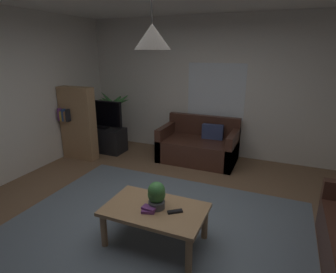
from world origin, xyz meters
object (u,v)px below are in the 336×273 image
object	(u,v)px
potted_palm_corner	(115,119)
bookshelf_corner	(78,123)
book_on_table_0	(149,210)
book_on_table_1	(149,208)
tv	(101,114)
tv_stand	(104,139)
coffee_table	(155,213)
pendant_lamp	(152,37)
potted_plant_on_table	(157,194)
remote_on_table_0	(175,212)
couch_under_window	(199,147)

from	to	relation	value
potted_palm_corner	bookshelf_corner	distance (m)	1.01
book_on_table_0	book_on_table_1	bearing A→B (deg)	39.93
book_on_table_0	tv	bearing A→B (deg)	134.09
tv_stand	tv	bearing A→B (deg)	-90.00
coffee_table	pendant_lamp	world-z (taller)	pendant_lamp
book_on_table_1	potted_plant_on_table	size ratio (longest dim) A/B	0.50
book_on_table_1	tv	bearing A→B (deg)	134.20
potted_palm_corner	remote_on_table_0	bearing A→B (deg)	-47.08
remote_on_table_0	pendant_lamp	distance (m)	1.74
book_on_table_1	tv_stand	xyz separation A→B (m)	(-2.24, 2.32, -0.22)
book_on_table_0	potted_plant_on_table	world-z (taller)	potted_plant_on_table
potted_palm_corner	book_on_table_1	bearing A→B (deg)	-51.07
couch_under_window	book_on_table_1	distance (m)	2.61
coffee_table	remote_on_table_0	bearing A→B (deg)	0.53
coffee_table	tv	size ratio (longest dim) A/B	1.16
book_on_table_1	pendant_lamp	bearing A→B (deg)	71.53
book_on_table_0	remote_on_table_0	distance (m)	0.28
tv_stand	tv	distance (m)	0.55
book_on_table_0	tv	world-z (taller)	tv
coffee_table	book_on_table_1	world-z (taller)	book_on_table_1
couch_under_window	coffee_table	world-z (taller)	couch_under_window
book_on_table_0	tv_stand	size ratio (longest dim) A/B	0.15
bookshelf_corner	pendant_lamp	xyz separation A→B (m)	(2.45, -1.71, 1.46)
book_on_table_1	tv	size ratio (longest dim) A/B	0.16
coffee_table	potted_palm_corner	size ratio (longest dim) A/B	0.91
coffee_table	tv_stand	world-z (taller)	tv_stand
tv_stand	pendant_lamp	size ratio (longest dim) A/B	1.43
coffee_table	tv	bearing A→B (deg)	135.64
couch_under_window	potted_palm_corner	distance (m)	2.03
remote_on_table_0	tv	world-z (taller)	tv
book_on_table_0	pendant_lamp	size ratio (longest dim) A/B	0.22
tv	tv_stand	bearing A→B (deg)	90.00
book_on_table_1	book_on_table_0	bearing A→B (deg)	-140.07
couch_under_window	bookshelf_corner	xyz separation A→B (m)	(-2.18, -0.80, 0.43)
tv_stand	potted_plant_on_table	bearing A→B (deg)	-44.23
couch_under_window	remote_on_table_0	world-z (taller)	couch_under_window
couch_under_window	potted_plant_on_table	world-z (taller)	couch_under_window
remote_on_table_0	tv_stand	bearing A→B (deg)	10.65
couch_under_window	potted_palm_corner	xyz separation A→B (m)	(-2.00, 0.19, 0.30)
tv	bookshelf_corner	bearing A→B (deg)	-110.09
book_on_table_0	couch_under_window	bearing A→B (deg)	95.29
book_on_table_0	tv	size ratio (longest dim) A/B	0.15
book_on_table_1	tv_stand	size ratio (longest dim) A/B	0.16
couch_under_window	tv_stand	distance (m)	2.01
coffee_table	tv_stand	xyz separation A→B (m)	(-2.27, 2.24, -0.11)
coffee_table	book_on_table_0	world-z (taller)	book_on_table_0
coffee_table	tv	distance (m)	3.20
potted_plant_on_table	tv	xyz separation A→B (m)	(-2.28, 2.19, 0.22)
book_on_table_0	potted_palm_corner	xyz separation A→B (m)	(-2.24, 2.79, 0.13)
book_on_table_0	book_on_table_1	world-z (taller)	book_on_table_1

